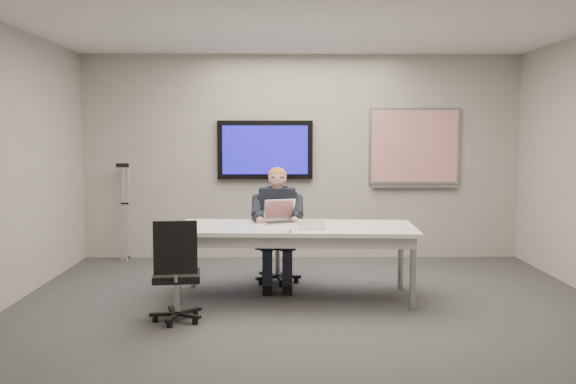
{
  "coord_description": "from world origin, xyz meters",
  "views": [
    {
      "loc": [
        -0.29,
        -5.82,
        1.71
      ],
      "look_at": [
        -0.21,
        0.86,
        1.11
      ],
      "focal_mm": 40.0,
      "sensor_mm": 36.0,
      "label": 1
    }
  ],
  "objects_px": {
    "conference_table": "(295,234)",
    "seated_person": "(277,239)",
    "laptop": "(279,217)",
    "office_chair_far": "(278,254)",
    "office_chair_near": "(177,290)"
  },
  "relations": [
    {
      "from": "office_chair_near",
      "to": "seated_person",
      "type": "bearing_deg",
      "value": -130.51
    },
    {
      "from": "office_chair_far",
      "to": "office_chair_near",
      "type": "distance_m",
      "value": 1.86
    },
    {
      "from": "laptop",
      "to": "conference_table",
      "type": "bearing_deg",
      "value": -74.46
    },
    {
      "from": "office_chair_near",
      "to": "seated_person",
      "type": "height_order",
      "value": "seated_person"
    },
    {
      "from": "office_chair_near",
      "to": "office_chair_far",
      "type": "bearing_deg",
      "value": -126.38
    },
    {
      "from": "seated_person",
      "to": "laptop",
      "type": "xyz_separation_m",
      "value": [
        0.02,
        -0.26,
        0.28
      ]
    },
    {
      "from": "conference_table",
      "to": "office_chair_far",
      "type": "bearing_deg",
      "value": 106.58
    },
    {
      "from": "office_chair_far",
      "to": "seated_person",
      "type": "xyz_separation_m",
      "value": [
        -0.01,
        -0.25,
        0.22
      ]
    },
    {
      "from": "seated_person",
      "to": "office_chair_near",
      "type": "bearing_deg",
      "value": -121.69
    },
    {
      "from": "conference_table",
      "to": "seated_person",
      "type": "xyz_separation_m",
      "value": [
        -0.19,
        0.5,
        -0.13
      ]
    },
    {
      "from": "office_chair_far",
      "to": "laptop",
      "type": "bearing_deg",
      "value": -81.64
    },
    {
      "from": "conference_table",
      "to": "laptop",
      "type": "bearing_deg",
      "value": 127.92
    },
    {
      "from": "laptop",
      "to": "office_chair_near",
      "type": "bearing_deg",
      "value": -149.72
    },
    {
      "from": "office_chair_far",
      "to": "seated_person",
      "type": "bearing_deg",
      "value": -84.68
    },
    {
      "from": "conference_table",
      "to": "seated_person",
      "type": "height_order",
      "value": "seated_person"
    }
  ]
}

